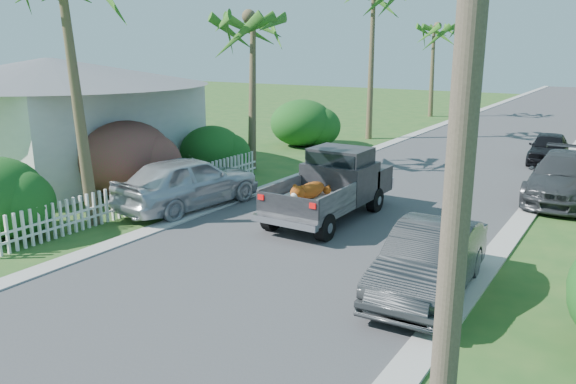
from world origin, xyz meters
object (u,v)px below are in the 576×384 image
Objects in this scene: pickup_truck at (336,184)px; palm_l_d at (435,27)px; parked_car_rn at (429,261)px; parked_car_rf at (549,148)px; utility_pole_a at (466,94)px; parked_car_rm at (565,178)px; house_left at (54,121)px; palm_l_b at (251,18)px; parked_car_ln at (188,182)px.

palm_l_d is (-5.86, 26.32, 5.43)m from pickup_truck.
parked_car_rn is 16.15m from parked_car_rf.
parked_car_rf is 0.43× the size of utility_pole_a.
utility_pole_a is (6.24, -9.68, 3.59)m from pickup_truck.
pickup_truck reaches higher than parked_car_rm.
utility_pole_a is (0.60, -15.41, 3.83)m from parked_car_rm.
house_left is at bearing -146.50° from parked_car_rf.
pickup_truck is 9.11m from palm_l_b.
parked_car_rn is 9.77m from parked_car_rm.
palm_l_d is 38.02m from utility_pole_a.
parked_car_rf is at bearing 37.18° from palm_l_b.
utility_pole_a is at bearing -89.11° from parked_car_rm.
pickup_truck is at bearing 134.10° from parked_car_rn.
utility_pole_a is at bearing -48.47° from palm_l_b.
utility_pole_a reaches higher than palm_l_b.
palm_l_d is (-10.10, 30.26, 5.72)m from parked_car_rn.
parked_car_rn is 0.82× the size of parked_car_rm.
pickup_truck is 12.43m from house_left.
parked_car_rn is at bearing 109.21° from utility_pole_a.
pickup_truck is at bearing -151.11° from parked_car_ln.
palm_l_b is (-6.16, 4.32, 5.14)m from pickup_truck.
house_left is at bearing -176.84° from pickup_truck.
house_left is (-6.50, -27.00, -4.32)m from palm_l_d.
palm_l_b reaches higher than parked_car_rf.
pickup_truck is 1.18× the size of parked_car_rn.
parked_car_ln is at bearing 143.07° from utility_pole_a.
pickup_truck is 4.69m from parked_car_ln.
palm_l_d is at bearing -79.55° from parked_car_ln.
parked_car_rm is 0.59× the size of utility_pole_a.
palm_l_b is (-11.80, -1.41, 5.37)m from parked_car_rm.
parked_car_rf is 14.16m from palm_l_b.
parked_car_rf is (0.00, 16.15, -0.05)m from parked_car_rn.
parked_car_rf is 0.43× the size of house_left.
house_left is (-8.00, 1.03, 1.27)m from parked_car_ln.
parked_car_ln is 13.78m from utility_pole_a.
palm_l_b reaches higher than parked_car_ln.
parked_car_ln is (-8.60, -13.92, 0.18)m from parked_car_rf.
pickup_truck is at bearing -77.45° from palm_l_d.
parked_car_rn is 0.48× the size of house_left.
palm_l_b is 8.92m from house_left.
palm_l_b is at bearing -147.15° from parked_car_rf.
utility_pole_a is at bearing -57.19° from pickup_truck.
palm_l_d is 28.11m from house_left.
palm_l_b reaches higher than house_left.
parked_car_rm is 13.04m from palm_l_b.
palm_l_b is (-10.40, 8.26, 5.43)m from parked_car_rn.
utility_pole_a is (18.60, -9.00, 2.48)m from house_left.
parked_car_rn is 8.88m from parked_car_ln.
parked_car_rf is (4.24, 12.21, -0.34)m from pickup_truck.
pickup_truck is at bearing -113.50° from parked_car_rf.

